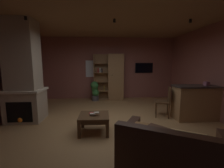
{
  "coord_description": "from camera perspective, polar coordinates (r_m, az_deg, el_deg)",
  "views": [
    {
      "loc": [
        -0.24,
        -3.72,
        1.63
      ],
      "look_at": [
        0.0,
        0.4,
        1.05
      ],
      "focal_mm": 23.51,
      "sensor_mm": 36.0,
      "label": 1
    }
  ],
  "objects": [
    {
      "name": "kitchen_bar_counter",
      "position": [
        5.02,
        30.88,
        -6.12
      ],
      "size": [
        1.51,
        0.59,
        1.0
      ],
      "color": "#997047",
      "rests_on": "ground"
    },
    {
      "name": "potted_floor_plant",
      "position": [
        6.46,
        -6.66,
        -2.53
      ],
      "size": [
        0.37,
        0.37,
        0.86
      ],
      "color": "#4C4C51",
      "rests_on": "ground"
    },
    {
      "name": "coffee_table",
      "position": [
        3.59,
        -7.0,
        -13.09
      ],
      "size": [
        0.69,
        0.63,
        0.43
      ],
      "color": "#4C331E",
      "rests_on": "ground"
    },
    {
      "name": "track_light_spot_1",
      "position": [
        4.15,
        0.95,
        23.38
      ],
      "size": [
        0.07,
        0.07,
        0.09
      ],
      "primitive_type": "cylinder",
      "color": "black"
    },
    {
      "name": "dining_chair",
      "position": [
        4.78,
        20.01,
        -5.79
      ],
      "size": [
        0.53,
        0.53,
        0.92
      ],
      "color": "#4C331E",
      "rests_on": "ground"
    },
    {
      "name": "table_book_0",
      "position": [
        3.61,
        -8.0,
        -11.26
      ],
      "size": [
        0.11,
        0.1,
        0.03
      ],
      "primitive_type": "cube",
      "rotation": [
        0.0,
        0.0,
        -0.11
      ],
      "color": "#B22D2D",
      "rests_on": "coffee_table"
    },
    {
      "name": "window_pane_back",
      "position": [
        6.83,
        -7.08,
        5.91
      ],
      "size": [
        0.74,
        0.01,
        0.76
      ],
      "primitive_type": "cube",
      "color": "white"
    },
    {
      "name": "track_light_spot_0",
      "position": [
        4.48,
        -30.55,
        21.14
      ],
      "size": [
        0.07,
        0.07,
        0.09
      ],
      "primitive_type": "cylinder",
      "color": "black"
    },
    {
      "name": "wall_mounted_tv",
      "position": [
        7.04,
        12.33,
        6.14
      ],
      "size": [
        0.82,
        0.06,
        0.46
      ],
      "color": "black"
    },
    {
      "name": "wall_back",
      "position": [
        6.85,
        -1.31,
        6.08
      ],
      "size": [
        6.14,
        0.06,
        2.8
      ],
      "primitive_type": "cube",
      "color": "#8E544C",
      "rests_on": "ground"
    },
    {
      "name": "bookshelf_cabinet",
      "position": [
        6.61,
        0.67,
        2.65
      ],
      "size": [
        1.33,
        0.41,
        2.04
      ],
      "color": "#997047",
      "rests_on": "ground"
    },
    {
      "name": "floor",
      "position": [
        4.07,
        0.33,
        -15.75
      ],
      "size": [
        6.02,
        6.18,
        0.02
      ],
      "primitive_type": "cube",
      "color": "#A37A4C",
      "rests_on": "ground"
    },
    {
      "name": "tissue_box",
      "position": [
        5.01,
        32.84,
        0.14
      ],
      "size": [
        0.14,
        0.14,
        0.11
      ],
      "primitive_type": "cube",
      "rotation": [
        0.0,
        0.0,
        0.17
      ],
      "color": "#995972",
      "rests_on": "kitchen_bar_counter"
    },
    {
      "name": "table_book_2",
      "position": [
        3.49,
        -6.03,
        -11.05
      ],
      "size": [
        0.13,
        0.11,
        0.02
      ],
      "primitive_type": "cube",
      "rotation": [
        0.0,
        0.0,
        0.19
      ],
      "color": "beige",
      "rests_on": "coffee_table"
    },
    {
      "name": "table_book_1",
      "position": [
        3.49,
        -7.5,
        -11.48
      ],
      "size": [
        0.14,
        0.11,
        0.03
      ],
      "primitive_type": "cube",
      "rotation": [
        0.0,
        0.0,
        -0.18
      ],
      "color": "beige",
      "rests_on": "coffee_table"
    },
    {
      "name": "track_light_spot_2",
      "position": [
        4.66,
        28.17,
        20.76
      ],
      "size": [
        0.07,
        0.07,
        0.09
      ],
      "primitive_type": "cylinder",
      "color": "black"
    },
    {
      "name": "leather_couch",
      "position": [
        2.47,
        22.25,
        -25.23
      ],
      "size": [
        1.68,
        1.43,
        0.84
      ],
      "color": "#382116",
      "rests_on": "ground"
    },
    {
      "name": "ceiling",
      "position": [
        3.91,
        0.37,
        25.57
      ],
      "size": [
        6.02,
        6.18,
        0.02
      ],
      "primitive_type": "cube",
      "color": "#8E6B47"
    },
    {
      "name": "stone_fireplace",
      "position": [
        4.77,
        -31.11,
        2.48
      ],
      "size": [
        1.01,
        0.8,
        2.8
      ],
      "color": "tan",
      "rests_on": "ground"
    }
  ]
}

